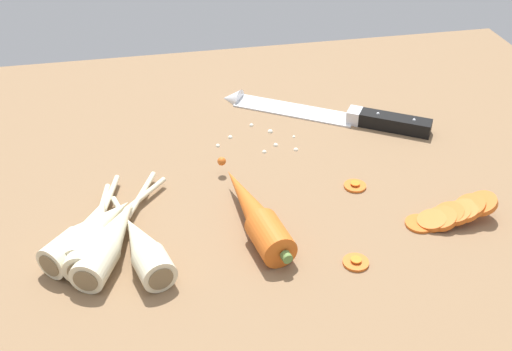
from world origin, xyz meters
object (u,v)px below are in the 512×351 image
parsnip_outer (93,230)px  carrot_slice_stray_mid (356,261)px  chefs_knife (319,112)px  carrot_slice_stray_near (355,185)px  parsnip_back (91,232)px  whole_carrot (254,213)px  parsnip_mid_right (143,248)px  parsnip_mid_left (90,239)px  carrot_slice_stack (452,213)px  parsnip_front (111,238)px

parsnip_outer → carrot_slice_stray_mid: 31.33cm
carrot_slice_stray_mid → parsnip_outer: bearing=161.8°
chefs_knife → carrot_slice_stray_near: size_ratio=10.30×
parsnip_back → carrot_slice_stray_mid: size_ratio=5.66×
whole_carrot → parsnip_mid_right: size_ratio=1.25×
chefs_knife → parsnip_outer: parsnip_outer is taller
whole_carrot → parsnip_outer: (-19.54, 0.67, -0.12)cm
parsnip_mid_left → parsnip_mid_right: size_ratio=1.00×
chefs_knife → carrot_slice_stack: carrot_slice_stack is taller
parsnip_mid_left → carrot_slice_stray_near: 35.55cm
carrot_slice_stack → carrot_slice_stray_near: 13.45cm
parsnip_mid_left → parsnip_back: bearing=83.7°
parsnip_front → parsnip_mid_left: bearing=169.8°
whole_carrot → parsnip_back: bearing=179.2°
parsnip_front → parsnip_mid_right: size_ratio=1.21×
parsnip_back → carrot_slice_stray_near: size_ratio=5.74×
parsnip_mid_left → carrot_slice_stray_near: parsnip_mid_left is taller
parsnip_front → parsnip_mid_left: 2.46cm
carrot_slice_stray_near → carrot_slice_stack: bearing=-45.1°
carrot_slice_stray_mid → chefs_knife: bearing=80.9°
parsnip_outer → carrot_slice_stray_near: parsnip_outer is taller
parsnip_front → carrot_slice_stray_mid: bearing=-15.7°
parsnip_front → carrot_slice_stray_mid: size_ratio=7.03×
carrot_slice_stray_mid → parsnip_mid_left: bearing=164.8°
parsnip_outer → carrot_slice_stack: parsnip_outer is taller
whole_carrot → parsnip_mid_right: whole_carrot is taller
carrot_slice_stack → carrot_slice_stray_near: carrot_slice_stack is taller
chefs_knife → parsnip_mid_left: size_ratio=1.74×
parsnip_mid_right → carrot_slice_stray_mid: size_ratio=5.83×
chefs_knife → parsnip_mid_right: parsnip_mid_right is taller
chefs_knife → whole_carrot: (-15.81, -25.96, 1.45)cm
parsnip_mid_right → parsnip_outer: 7.29cm
parsnip_mid_right → carrot_slice_stray_mid: (23.97, -5.31, -1.62)cm
parsnip_front → parsnip_mid_left: same height
whole_carrot → parsnip_outer: whole_carrot is taller
whole_carrot → parsnip_outer: bearing=178.0°
chefs_knife → carrot_slice_stray_near: 20.38cm
chefs_knife → parsnip_mid_left: parsnip_mid_left is taller
parsnip_mid_left → parsnip_outer: (0.31, 1.61, -0.00)cm
parsnip_back → carrot_slice_stack: (44.25, -4.19, -0.75)cm
parsnip_mid_right → parsnip_outer: same height
parsnip_mid_left → carrot_slice_stray_mid: 31.16cm
parsnip_mid_right → carrot_slice_stack: bearing=-0.1°
whole_carrot → parsnip_back: 19.71cm
whole_carrot → parsnip_front: whole_carrot is taller
parsnip_back → carrot_slice_stray_near: (34.77, 5.31, -1.62)cm
whole_carrot → chefs_knife: bearing=58.7°
carrot_slice_stray_near → parsnip_front: bearing=-167.9°
chefs_knife → parsnip_back: bearing=-144.1°
parsnip_outer → carrot_slice_stray_mid: size_ratio=6.01×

